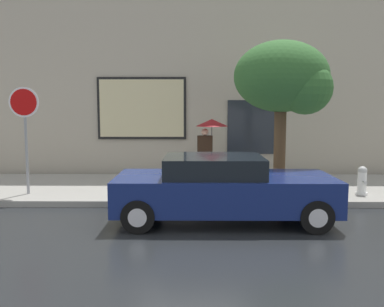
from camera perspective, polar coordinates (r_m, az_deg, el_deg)
name	(u,v)px	position (r m, az deg, el deg)	size (l,w,h in m)	color
ground_plane	(195,219)	(8.73, 0.41, -9.18)	(60.00, 60.00, 0.00)	black
sidewalk	(195,188)	(11.63, 0.44, -4.85)	(20.00, 4.00, 0.15)	gray
building_facade	(195,74)	(13.95, 0.42, 11.08)	(20.00, 0.67, 7.00)	#B2A893
parked_car	(222,188)	(8.49, 4.25, -4.88)	(4.44, 1.94, 1.36)	navy
fire_hydrant	(362,181)	(11.23, 22.66, -3.54)	(0.30, 0.44, 0.72)	white
pedestrian_with_umbrella	(210,131)	(12.36, 2.48, 3.10)	(0.99, 0.99, 1.86)	black
street_tree	(286,80)	(10.79, 13.02, 9.98)	(2.43, 2.06, 3.90)	#4C3823
stop_sign	(25,119)	(11.12, -22.33, 4.50)	(0.76, 0.10, 2.72)	gray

